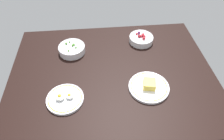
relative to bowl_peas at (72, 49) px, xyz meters
The scene contains 5 objects.
dining_table 32.97cm from the bowl_peas, 139.18° to the left, with size 123.13×94.69×4.00cm, color black.
bowl_peas is the anchor object (origin of this frame).
bowl_berries 48.38cm from the bowl_peas, behind, with size 16.73×16.73×6.19cm.
plate_eggs 39.24cm from the bowl_peas, 86.59° to the left, with size 19.99×19.99×5.04cm.
plate_cheese 56.68cm from the bowl_peas, 141.21° to the left, with size 22.76×22.76×5.49cm.
Camera 1 is at (8.06, 83.55, 93.90)cm, focal length 32.45 mm.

